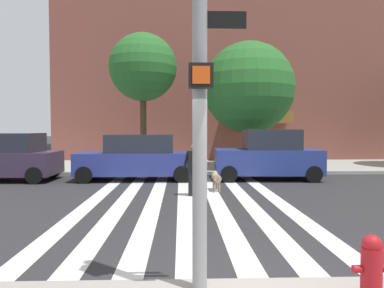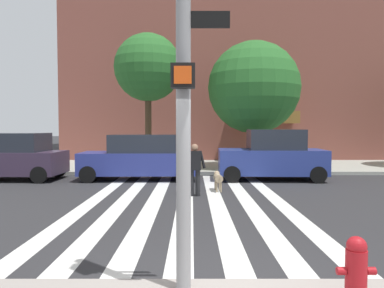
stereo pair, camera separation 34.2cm
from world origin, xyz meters
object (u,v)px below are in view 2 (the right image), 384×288
object	(u,v)px
parked_car_near_curb	(9,157)
street_tree_middle	(254,88)
parked_car_third_in_line	(272,156)
dog_on_leash	(218,178)
street_tree_nearest	(148,68)
fire_hydrant	(356,270)
pedestrian_dog_walker	(195,167)
traffic_light_pole	(184,12)
parked_car_behind_first	(141,158)

from	to	relation	value
parked_car_near_curb	street_tree_middle	xyz separation A→B (m)	(10.60, 3.03, 3.16)
parked_car_third_in_line	dog_on_leash	bearing A→B (deg)	-132.32
street_tree_nearest	dog_on_leash	size ratio (longest dim) A/B	6.83
fire_hydrant	street_tree_nearest	xyz separation A→B (m)	(-4.04, 13.92, 4.54)
pedestrian_dog_walker	parked_car_near_curb	bearing A→B (deg)	154.95
traffic_light_pole	parked_car_near_curb	bearing A→B (deg)	125.19
fire_hydrant	parked_car_behind_first	xyz separation A→B (m)	(-4.01, 10.87, 0.39)
parked_car_third_in_line	fire_hydrant	bearing A→B (deg)	-97.40
fire_hydrant	pedestrian_dog_walker	size ratio (longest dim) A/B	0.47
parked_car_third_in_line	street_tree_middle	size ratio (longest dim) A/B	0.70
dog_on_leash	pedestrian_dog_walker	bearing A→B (deg)	-130.74
parked_car_behind_first	dog_on_leash	world-z (taller)	parked_car_behind_first
fire_hydrant	street_tree_nearest	world-z (taller)	street_tree_nearest
pedestrian_dog_walker	dog_on_leash	bearing A→B (deg)	49.26
traffic_light_pole	street_tree_nearest	size ratio (longest dim) A/B	0.88
parked_car_near_curb	dog_on_leash	xyz separation A→B (m)	(8.44, -2.65, -0.50)
traffic_light_pole	fire_hydrant	distance (m)	3.61
dog_on_leash	parked_car_behind_first	bearing A→B (deg)	138.57
parked_car_behind_first	dog_on_leash	xyz separation A→B (m)	(3.01, -2.65, -0.47)
parked_car_behind_first	parked_car_third_in_line	bearing A→B (deg)	-0.03
parked_car_behind_first	dog_on_leash	distance (m)	4.04
parked_car_third_in_line	street_tree_middle	world-z (taller)	street_tree_middle
parked_car_behind_first	street_tree_nearest	world-z (taller)	street_tree_nearest
traffic_light_pole	dog_on_leash	size ratio (longest dim) A/B	6.00
parked_car_near_curb	pedestrian_dog_walker	size ratio (longest dim) A/B	2.77
pedestrian_dog_walker	dog_on_leash	xyz separation A→B (m)	(0.80, 0.92, -0.48)
traffic_light_pole	pedestrian_dog_walker	world-z (taller)	traffic_light_pole
fire_hydrant	street_tree_middle	xyz separation A→B (m)	(1.15, 13.89, 3.59)
pedestrian_dog_walker	parked_car_third_in_line	bearing A→B (deg)	48.08
parked_car_behind_first	street_tree_middle	size ratio (longest dim) A/B	0.76
parked_car_near_curb	street_tree_nearest	xyz separation A→B (m)	(5.41, 3.06, 4.11)
parked_car_near_curb	dog_on_leash	size ratio (longest dim) A/B	4.70
parked_car_third_in_line	traffic_light_pole	bearing A→B (deg)	-107.76
fire_hydrant	parked_car_third_in_line	xyz separation A→B (m)	(1.41, 10.86, 0.45)
parked_car_behind_first	street_tree_middle	xyz separation A→B (m)	(5.16, 3.03, 3.20)
parked_car_third_in_line	dog_on_leash	distance (m)	3.62
traffic_light_pole	parked_car_near_curb	size ratio (longest dim) A/B	1.28
parked_car_behind_first	parked_car_third_in_line	distance (m)	5.42
parked_car_behind_first	street_tree_middle	world-z (taller)	street_tree_middle
fire_hydrant	parked_car_behind_first	world-z (taller)	parked_car_behind_first
fire_hydrant	dog_on_leash	xyz separation A→B (m)	(-1.00, 8.21, -0.08)
parked_car_behind_first	parked_car_third_in_line	world-z (taller)	parked_car_third_in_line
parked_car_behind_first	street_tree_nearest	size ratio (longest dim) A/B	0.72
pedestrian_dog_walker	street_tree_nearest	bearing A→B (deg)	108.67
parked_car_near_curb	pedestrian_dog_walker	xyz separation A→B (m)	(7.65, -3.57, -0.02)
fire_hydrant	pedestrian_dog_walker	world-z (taller)	pedestrian_dog_walker
parked_car_third_in_line	street_tree_nearest	size ratio (longest dim) A/B	0.66
street_tree_middle	dog_on_leash	bearing A→B (deg)	-110.77
parked_car_third_in_line	street_tree_middle	xyz separation A→B (m)	(-0.26, 3.03, 3.13)
street_tree_nearest	pedestrian_dog_walker	world-z (taller)	street_tree_nearest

